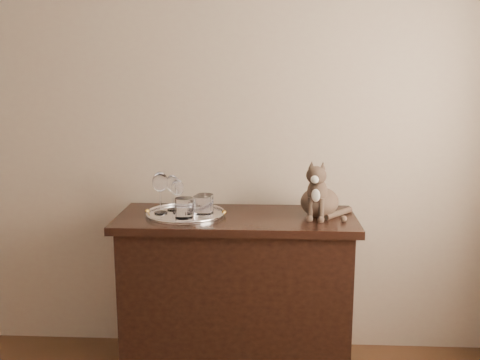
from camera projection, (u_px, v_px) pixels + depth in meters
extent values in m
cube|color=tan|center=(130.00, 112.00, 2.93)|extent=(4.00, 0.10, 2.70)
cylinder|color=white|center=(186.00, 214.00, 2.70)|extent=(0.40, 0.40, 0.01)
cylinder|color=silver|center=(202.00, 206.00, 2.64)|extent=(0.09, 0.09, 0.10)
cylinder|color=silver|center=(184.00, 208.00, 2.61)|extent=(0.09, 0.09, 0.10)
cylinder|color=silver|center=(205.00, 204.00, 2.70)|extent=(0.09, 0.09, 0.10)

